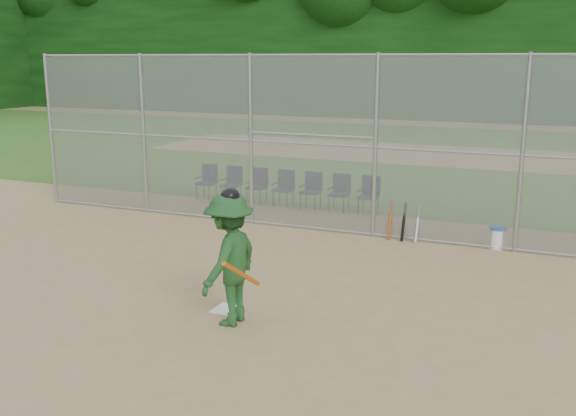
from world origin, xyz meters
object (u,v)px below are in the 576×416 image
at_px(water_cooler, 497,237).
at_px(chair_0, 206,182).
at_px(home_plate, 227,309).
at_px(batter_at_plate, 229,259).

distance_m(water_cooler, chair_0, 8.24).
xyz_separation_m(water_cooler, chair_0, (-8.03, 1.84, 0.25)).
bearing_deg(water_cooler, home_plate, -124.70).
bearing_deg(water_cooler, batter_at_plate, -120.64).
relative_size(batter_at_plate, chair_0, 2.16).
xyz_separation_m(home_plate, chair_0, (-4.43, 7.03, 0.47)).
bearing_deg(batter_at_plate, chair_0, 122.30).
xyz_separation_m(batter_at_plate, chair_0, (-4.71, 7.45, -0.52)).
bearing_deg(chair_0, home_plate, -57.80).
relative_size(water_cooler, chair_0, 0.48).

